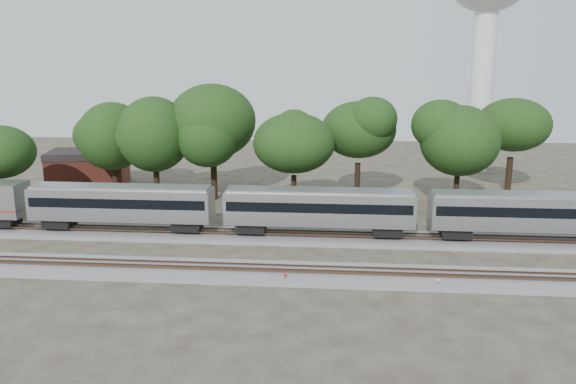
# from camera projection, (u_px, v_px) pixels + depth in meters

# --- Properties ---
(ground) EXTENTS (160.00, 160.00, 0.00)m
(ground) POSITION_uv_depth(u_px,v_px,m) (285.00, 259.00, 50.31)
(ground) COLOR #383328
(ground) RESTS_ON ground
(track_far) EXTENTS (160.00, 5.00, 0.73)m
(track_far) POSITION_uv_depth(u_px,v_px,m) (290.00, 237.00, 56.09)
(track_far) COLOR slate
(track_far) RESTS_ON ground
(track_near) EXTENTS (160.00, 5.00, 0.73)m
(track_near) POSITION_uv_depth(u_px,v_px,m) (280.00, 273.00, 46.38)
(track_near) COLOR slate
(track_near) RESTS_ON ground
(train) EXTENTS (96.35, 3.33, 4.91)m
(train) POSITION_uv_depth(u_px,v_px,m) (320.00, 207.00, 55.13)
(train) COLOR #B1B3B8
(train) RESTS_ON ground
(switch_stand_red) EXTENTS (0.28, 0.06, 0.87)m
(switch_stand_red) POSITION_uv_depth(u_px,v_px,m) (285.00, 277.00, 44.59)
(switch_stand_red) COLOR #512D19
(switch_stand_red) RESTS_ON ground
(switch_stand_white) EXTENTS (0.27, 0.12, 0.86)m
(switch_stand_white) POSITION_uv_depth(u_px,v_px,m) (438.00, 282.00, 43.54)
(switch_stand_white) COLOR #512D19
(switch_stand_white) RESTS_ON ground
(switch_lever) EXTENTS (0.55, 0.40, 0.30)m
(switch_lever) POSITION_uv_depth(u_px,v_px,m) (354.00, 281.00, 44.76)
(switch_lever) COLOR #512D19
(switch_lever) RESTS_ON ground
(water_tower) EXTENTS (12.83, 12.83, 35.51)m
(water_tower) POSITION_uv_depth(u_px,v_px,m) (488.00, 2.00, 86.43)
(water_tower) COLOR silver
(water_tower) RESTS_ON ground
(brick_building) EXTENTS (11.81, 9.38, 5.07)m
(brick_building) POSITION_uv_depth(u_px,v_px,m) (89.00, 168.00, 80.03)
(brick_building) COLOR brown
(brick_building) RESTS_ON ground
(tree_0) EXTENTS (7.30, 7.30, 10.29)m
(tree_0) POSITION_uv_depth(u_px,v_px,m) (0.00, 152.00, 64.47)
(tree_0) COLOR black
(tree_0) RESTS_ON ground
(tree_1) EXTENTS (8.11, 8.11, 11.44)m
(tree_1) POSITION_uv_depth(u_px,v_px,m) (113.00, 136.00, 72.26)
(tree_1) COLOR black
(tree_1) RESTS_ON ground
(tree_2) EXTENTS (8.76, 8.76, 12.34)m
(tree_2) POSITION_uv_depth(u_px,v_px,m) (154.00, 134.00, 68.93)
(tree_2) COLOR black
(tree_2) RESTS_ON ground
(tree_3) EXTENTS (10.20, 10.20, 14.38)m
(tree_3) POSITION_uv_depth(u_px,v_px,m) (212.00, 121.00, 70.33)
(tree_3) COLOR black
(tree_3) RESTS_ON ground
(tree_4) EXTENTS (8.33, 8.33, 11.75)m
(tree_4) POSITION_uv_depth(u_px,v_px,m) (294.00, 143.00, 64.41)
(tree_4) COLOR black
(tree_4) RESTS_ON ground
(tree_5) EXTENTS (9.27, 9.27, 13.06)m
(tree_5) POSITION_uv_depth(u_px,v_px,m) (359.00, 130.00, 69.33)
(tree_5) COLOR black
(tree_5) RESTS_ON ground
(tree_6) EXTENTS (8.65, 8.65, 12.19)m
(tree_6) POSITION_uv_depth(u_px,v_px,m) (460.00, 141.00, 64.10)
(tree_6) COLOR black
(tree_6) RESTS_ON ground
(tree_7) EXTENTS (9.46, 9.46, 13.34)m
(tree_7) POSITION_uv_depth(u_px,v_px,m) (513.00, 125.00, 73.04)
(tree_7) COLOR black
(tree_7) RESTS_ON ground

